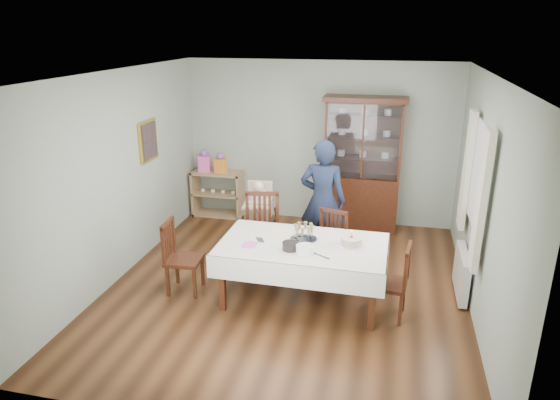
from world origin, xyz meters
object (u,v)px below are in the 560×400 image
(chair_far_left, at_px, (262,249))
(champagne_tray, at_px, (304,235))
(birthday_cake, at_px, (351,242))
(gift_bag_pink, at_px, (204,162))
(dining_table, at_px, (302,272))
(gift_bag_orange, at_px, (220,164))
(chair_end_right, at_px, (389,295))
(china_cabinet, at_px, (362,163))
(chair_end_left, at_px, (184,271))
(sideboard, at_px, (218,194))
(high_chair, at_px, (259,226))
(chair_far_right, at_px, (327,259))
(woman, at_px, (323,201))

(chair_far_left, height_order, champagne_tray, chair_far_left)
(birthday_cake, relative_size, gift_bag_pink, 0.74)
(dining_table, relative_size, gift_bag_orange, 5.80)
(chair_far_left, distance_m, gift_bag_pink, 2.50)
(chair_end_right, distance_m, gift_bag_orange, 4.05)
(dining_table, xyz_separation_m, chair_far_left, (-0.69, 0.67, -0.07))
(china_cabinet, relative_size, chair_end_left, 2.32)
(sideboard, xyz_separation_m, champagne_tray, (1.99, -2.45, 0.42))
(birthday_cake, bearing_deg, chair_far_left, 154.58)
(champagne_tray, height_order, birthday_cake, champagne_tray)
(dining_table, height_order, gift_bag_orange, gift_bag_orange)
(china_cabinet, distance_m, high_chair, 2.03)
(dining_table, distance_m, sideboard, 3.25)
(high_chair, bearing_deg, gift_bag_pink, 130.00)
(dining_table, height_order, china_cabinet, china_cabinet)
(dining_table, relative_size, chair_end_right, 2.22)
(gift_bag_pink, bearing_deg, china_cabinet, -0.03)
(chair_far_right, relative_size, birthday_cake, 3.25)
(chair_far_right, xyz_separation_m, gift_bag_pink, (-2.44, 1.91, 0.70))
(china_cabinet, height_order, gift_bag_orange, china_cabinet)
(chair_end_right, xyz_separation_m, champagne_tray, (-1.06, 0.23, 0.55))
(chair_far_left, height_order, gift_bag_orange, gift_bag_orange)
(china_cabinet, distance_m, chair_end_right, 2.85)
(champagne_tray, bearing_deg, high_chair, 128.21)
(dining_table, xyz_separation_m, gift_bag_orange, (-1.92, 2.54, 0.57))
(high_chair, xyz_separation_m, gift_bag_orange, (-1.05, 1.34, 0.52))
(sideboard, xyz_separation_m, chair_far_right, (2.22, -1.93, -0.13))
(champagne_tray, bearing_deg, gift_bag_pink, 132.24)
(chair_end_right, height_order, champagne_tray, champagne_tray)
(champagne_tray, bearing_deg, sideboard, 129.08)
(gift_bag_pink, bearing_deg, dining_table, -48.92)
(china_cabinet, distance_m, sideboard, 2.60)
(champagne_tray, xyz_separation_m, birthday_cake, (0.57, -0.04, -0.01))
(champagne_tray, xyz_separation_m, gift_bag_orange, (-1.91, 2.43, 0.13))
(chair_far_left, height_order, gift_bag_pink, gift_bag_pink)
(gift_bag_pink, bearing_deg, sideboard, 5.29)
(high_chair, distance_m, gift_bag_orange, 1.78)
(chair_far_left, distance_m, woman, 1.09)
(china_cabinet, bearing_deg, chair_end_right, -78.41)
(woman, distance_m, gift_bag_pink, 2.61)
(gift_bag_pink, relative_size, gift_bag_orange, 1.10)
(chair_end_right, bearing_deg, high_chair, -118.09)
(chair_end_left, height_order, birthday_cake, birthday_cake)
(chair_end_right, height_order, gift_bag_orange, gift_bag_orange)
(chair_end_left, bearing_deg, gift_bag_pink, 10.33)
(china_cabinet, distance_m, chair_end_left, 3.42)
(chair_far_right, xyz_separation_m, chair_end_left, (-1.73, -0.73, 0.00))
(chair_end_left, relative_size, champagne_tray, 2.84)
(sideboard, bearing_deg, champagne_tray, -50.92)
(chair_far_left, relative_size, chair_end_right, 1.18)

